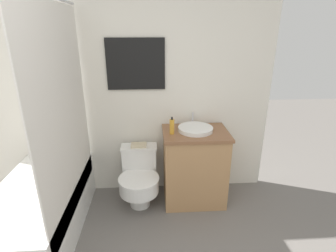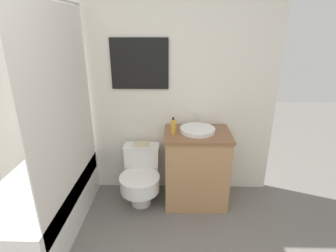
{
  "view_description": "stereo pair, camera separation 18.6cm",
  "coord_description": "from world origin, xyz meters",
  "px_view_note": "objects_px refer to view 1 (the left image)",
  "views": [
    {
      "loc": [
        0.3,
        -0.49,
        1.77
      ],
      "look_at": [
        0.44,
        1.73,
        0.93
      ],
      "focal_mm": 28.0,
      "sensor_mm": 36.0,
      "label": 1
    },
    {
      "loc": [
        0.49,
        -0.49,
        1.77
      ],
      "look_at": [
        0.44,
        1.73,
        0.93
      ],
      "focal_mm": 28.0,
      "sensor_mm": 36.0,
      "label": 2
    }
  ],
  "objects_px": {
    "toilet": "(139,177)",
    "soap_bottle": "(172,126)",
    "sink": "(195,129)",
    "book_on_tank": "(139,145)"
  },
  "relations": [
    {
      "from": "toilet",
      "to": "soap_bottle",
      "type": "height_order",
      "value": "soap_bottle"
    },
    {
      "from": "sink",
      "to": "book_on_tank",
      "type": "xyz_separation_m",
      "value": [
        -0.58,
        0.1,
        -0.21
      ]
    },
    {
      "from": "book_on_tank",
      "to": "sink",
      "type": "bearing_deg",
      "value": -9.92
    },
    {
      "from": "toilet",
      "to": "soap_bottle",
      "type": "distance_m",
      "value": 0.66
    },
    {
      "from": "toilet",
      "to": "soap_bottle",
      "type": "relative_size",
      "value": 3.47
    },
    {
      "from": "book_on_tank",
      "to": "toilet",
      "type": "bearing_deg",
      "value": -90.0
    },
    {
      "from": "sink",
      "to": "soap_bottle",
      "type": "height_order",
      "value": "soap_bottle"
    },
    {
      "from": "soap_bottle",
      "to": "book_on_tank",
      "type": "height_order",
      "value": "soap_bottle"
    },
    {
      "from": "toilet",
      "to": "book_on_tank",
      "type": "height_order",
      "value": "book_on_tank"
    },
    {
      "from": "toilet",
      "to": "sink",
      "type": "height_order",
      "value": "sink"
    }
  ]
}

